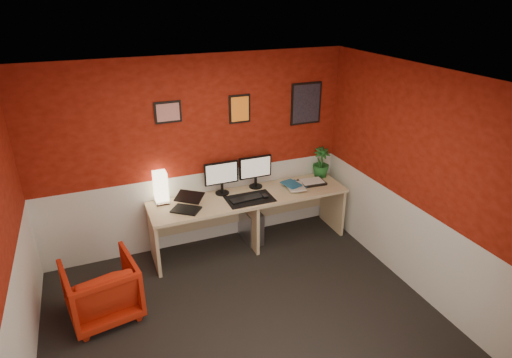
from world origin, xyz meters
name	(u,v)px	position (x,y,z in m)	size (l,w,h in m)	color
ground	(246,324)	(0.00, 0.00, 0.00)	(4.00, 3.50, 0.01)	black
ceiling	(243,82)	(0.00, 0.00, 2.50)	(4.00, 3.50, 0.01)	white
wall_back	(196,156)	(0.00, 1.75, 1.25)	(4.00, 0.01, 2.50)	maroon
wall_front	(353,358)	(0.00, -1.75, 1.25)	(4.00, 0.01, 2.50)	maroon
wall_right	(418,184)	(2.00, 0.00, 1.25)	(0.01, 3.50, 2.50)	maroon
wainscot_back	(199,208)	(0.00, 1.75, 0.50)	(4.00, 0.01, 1.00)	silver
wainscot_left	(22,342)	(-2.00, 0.00, 0.50)	(0.01, 3.50, 1.00)	silver
wainscot_right	(407,243)	(2.00, 0.00, 0.50)	(0.01, 3.50, 1.00)	silver
desk	(250,220)	(0.59, 1.41, 0.36)	(2.60, 0.65, 0.73)	tan
shoji_lamp	(161,188)	(-0.50, 1.63, 0.93)	(0.16, 0.16, 0.40)	#FFE5B2
laptop	(186,202)	(-0.27, 1.33, 0.84)	(0.33, 0.23, 0.22)	black
monitor_left	(222,173)	(0.28, 1.60, 1.02)	(0.45, 0.06, 0.58)	black
monitor_right	(256,167)	(0.77, 1.63, 1.02)	(0.45, 0.06, 0.58)	black
desk_mat	(250,199)	(0.56, 1.31, 0.73)	(0.60, 0.38, 0.01)	black
keyboard	(246,199)	(0.51, 1.32, 0.74)	(0.42, 0.14, 0.02)	black
mouse	(265,196)	(0.75, 1.28, 0.75)	(0.06, 0.10, 0.03)	black
book_bottom	(290,188)	(1.17, 1.41, 0.74)	(0.21, 0.28, 0.03)	#1F618F
book_middle	(287,187)	(1.12, 1.38, 0.77)	(0.22, 0.30, 0.02)	silver
book_top	(286,186)	(1.10, 1.38, 0.79)	(0.19, 0.26, 0.02)	#1F618F
zen_tray	(312,182)	(1.53, 1.44, 0.74)	(0.35, 0.25, 0.03)	black
potted_plant	(321,162)	(1.76, 1.61, 0.94)	(0.24, 0.24, 0.43)	#19591E
pc_tower	(251,225)	(0.65, 1.52, 0.23)	(0.20, 0.45, 0.45)	#99999E
armchair	(102,289)	(-1.34, 0.71, 0.32)	(0.69, 0.71, 0.65)	#AC1F0A
art_left	(168,112)	(-0.31, 1.74, 1.85)	(0.32, 0.02, 0.26)	red
art_center	(240,109)	(0.59, 1.74, 1.80)	(0.28, 0.02, 0.36)	orange
art_right	(306,104)	(1.54, 1.74, 1.78)	(0.44, 0.02, 0.56)	black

